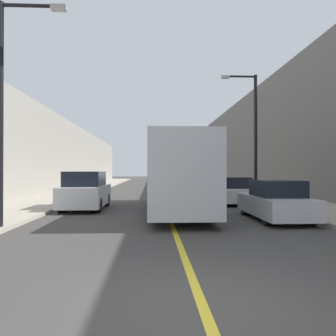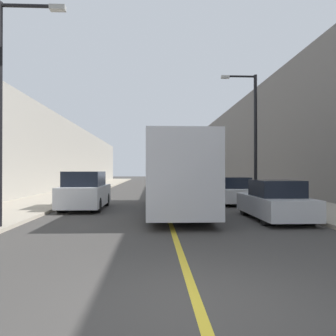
# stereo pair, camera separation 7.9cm
# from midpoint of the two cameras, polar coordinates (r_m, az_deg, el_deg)

# --- Properties ---
(ground_plane) EXTENTS (200.00, 200.00, 0.00)m
(ground_plane) POSITION_cam_midpoint_polar(r_m,az_deg,el_deg) (5.04, 5.70, -22.69)
(ground_plane) COLOR #3F3D3A
(sidewalk_left) EXTENTS (3.92, 72.00, 0.13)m
(sidewalk_left) POSITION_cam_midpoint_polar(r_m,az_deg,el_deg) (35.27, -13.34, -3.41)
(sidewalk_left) COLOR #A89E8C
(sidewalk_left) RESTS_ON ground
(sidewalk_right) EXTENTS (3.92, 72.00, 0.13)m
(sidewalk_right) POSITION_cam_midpoint_polar(r_m,az_deg,el_deg) (35.55, 10.14, -3.39)
(sidewalk_right) COLOR #A89E8C
(sidewalk_right) RESTS_ON ground
(building_row_left) EXTENTS (4.00, 72.00, 7.01)m
(building_row_left) POSITION_cam_midpoint_polar(r_m,az_deg,el_deg) (36.20, -19.51, 2.12)
(building_row_left) COLOR gray
(building_row_left) RESTS_ON ground
(building_row_right) EXTENTS (4.00, 72.00, 9.80)m
(building_row_right) POSITION_cam_midpoint_polar(r_m,az_deg,el_deg) (36.71, 16.19, 4.26)
(building_row_right) COLOR #66605B
(building_row_right) RESTS_ON ground
(road_center_line) EXTENTS (0.16, 72.00, 0.01)m
(road_center_line) POSITION_cam_midpoint_polar(r_m,az_deg,el_deg) (34.68, -1.55, -3.58)
(road_center_line) COLOR gold
(road_center_line) RESTS_ON ground
(bus) EXTENTS (2.45, 11.06, 3.27)m
(bus) POSITION_cam_midpoint_polar(r_m,az_deg,el_deg) (15.56, 1.20, -0.99)
(bus) COLOR silver
(bus) RESTS_ON ground
(parked_suv_left) EXTENTS (1.91, 4.42, 1.86)m
(parked_suv_left) POSITION_cam_midpoint_polar(r_m,az_deg,el_deg) (16.65, -14.08, -4.03)
(parked_suv_left) COLOR silver
(parked_suv_left) RESTS_ON ground
(car_right_near) EXTENTS (1.81, 4.29, 1.54)m
(car_right_near) POSITION_cam_midpoint_polar(r_m,az_deg,el_deg) (13.35, 18.25, -5.65)
(car_right_near) COLOR silver
(car_right_near) RESTS_ON ground
(car_right_mid) EXTENTS (1.81, 4.36, 1.52)m
(car_right_mid) POSITION_cam_midpoint_polar(r_m,az_deg,el_deg) (19.26, 11.33, -4.07)
(car_right_mid) COLOR silver
(car_right_mid) RESTS_ON ground
(street_lamp_left) EXTENTS (2.18, 0.24, 7.16)m
(street_lamp_left) POSITION_cam_midpoint_polar(r_m,az_deg,el_deg) (11.83, -26.38, 10.70)
(street_lamp_left) COLOR black
(street_lamp_left) RESTS_ON sidewalk_left
(street_lamp_right) EXTENTS (2.18, 0.24, 7.53)m
(street_lamp_right) POSITION_cam_midpoint_polar(r_m,az_deg,el_deg) (20.43, 14.64, 6.52)
(street_lamp_right) COLOR black
(street_lamp_right) RESTS_ON sidewalk_right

